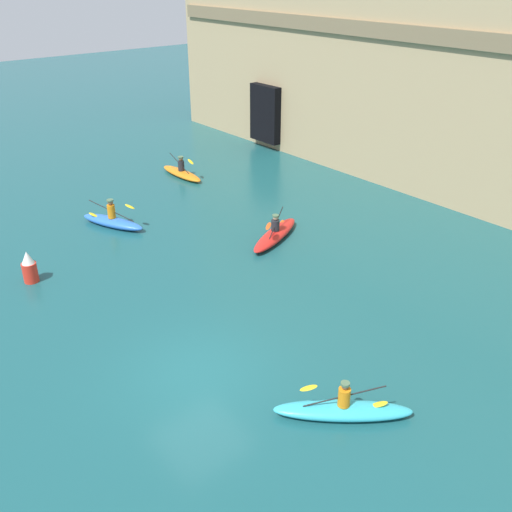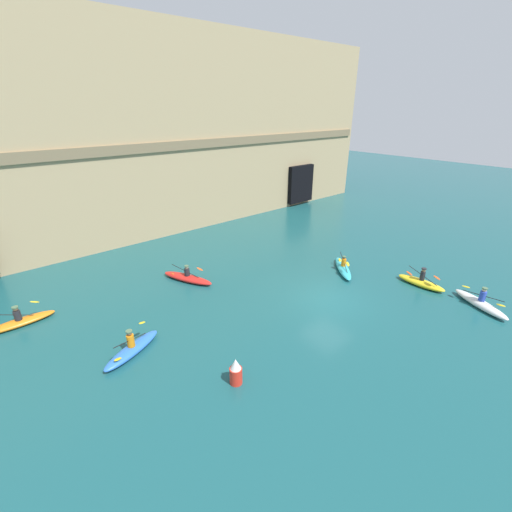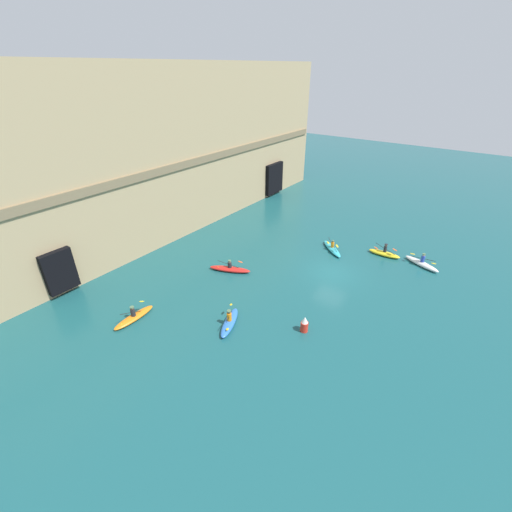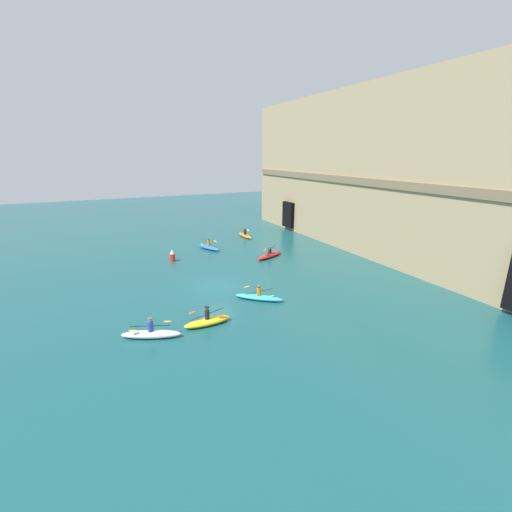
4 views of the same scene
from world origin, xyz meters
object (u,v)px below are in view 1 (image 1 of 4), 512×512
(kayak_blue, at_px, (113,221))
(kayak_red, at_px, (275,234))
(marker_buoy, at_px, (29,268))
(kayak_orange, at_px, (182,173))
(kayak_cyan, at_px, (343,410))

(kayak_blue, distance_m, kayak_red, 7.00)
(kayak_blue, height_order, kayak_red, kayak_blue)
(kayak_red, distance_m, marker_buoy, 9.36)
(kayak_red, bearing_deg, kayak_orange, 58.25)
(kayak_orange, distance_m, kayak_blue, 6.73)
(kayak_blue, xyz_separation_m, kayak_cyan, (14.08, -0.92, -0.04))
(kayak_blue, xyz_separation_m, marker_buoy, (2.48, -4.40, 0.29))
(kayak_blue, distance_m, kayak_cyan, 14.11)
(kayak_red, bearing_deg, marker_buoy, 138.30)
(kayak_cyan, bearing_deg, kayak_orange, 109.97)
(kayak_red, height_order, marker_buoy, marker_buoy)
(kayak_orange, bearing_deg, kayak_red, 170.58)
(kayak_blue, bearing_deg, marker_buoy, -83.91)
(kayak_blue, bearing_deg, kayak_cyan, -27.02)
(kayak_blue, relative_size, kayak_red, 0.88)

